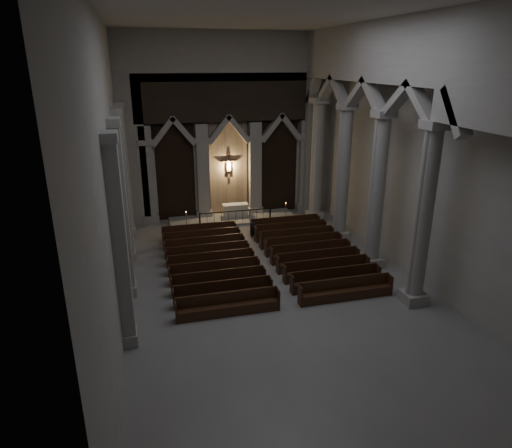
{
  "coord_description": "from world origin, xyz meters",
  "views": [
    {
      "loc": [
        -5.81,
        -18.22,
        10.18
      ],
      "look_at": [
        -0.33,
        3.0,
        2.35
      ],
      "focal_mm": 32.0,
      "sensor_mm": 36.0,
      "label": 1
    }
  ],
  "objects_px": {
    "altar_rail": "(236,215)",
    "candle_stand_left": "(187,226)",
    "worshipper": "(253,228)",
    "candle_stand_right": "(285,215)",
    "pews": "(262,260)",
    "altar": "(235,210)"
  },
  "relations": [
    {
      "from": "candle_stand_left",
      "to": "pews",
      "type": "xyz_separation_m",
      "value": [
        3.28,
        -6.19,
        -0.03
      ]
    },
    {
      "from": "altar_rail",
      "to": "candle_stand_left",
      "type": "xyz_separation_m",
      "value": [
        -3.28,
        -0.53,
        -0.27
      ]
    },
    {
      "from": "worshipper",
      "to": "altar_rail",
      "type": "bearing_deg",
      "value": 90.23
    },
    {
      "from": "altar_rail",
      "to": "worshipper",
      "type": "bearing_deg",
      "value": -78.3
    },
    {
      "from": "pews",
      "to": "altar",
      "type": "bearing_deg",
      "value": 88.35
    },
    {
      "from": "candle_stand_left",
      "to": "worshipper",
      "type": "height_order",
      "value": "candle_stand_left"
    },
    {
      "from": "altar_rail",
      "to": "candle_stand_left",
      "type": "distance_m",
      "value": 3.33
    },
    {
      "from": "altar",
      "to": "altar_rail",
      "type": "bearing_deg",
      "value": -101.52
    },
    {
      "from": "pews",
      "to": "worshipper",
      "type": "xyz_separation_m",
      "value": [
        0.54,
        4.12,
        0.27
      ]
    },
    {
      "from": "candle_stand_right",
      "to": "worshipper",
      "type": "relative_size",
      "value": 1.05
    },
    {
      "from": "candle_stand_left",
      "to": "candle_stand_right",
      "type": "bearing_deg",
      "value": 3.93
    },
    {
      "from": "altar",
      "to": "worshipper",
      "type": "bearing_deg",
      "value": -85.18
    },
    {
      "from": "altar_rail",
      "to": "worshipper",
      "type": "relative_size",
      "value": 4.08
    },
    {
      "from": "altar",
      "to": "altar_rail",
      "type": "distance_m",
      "value": 1.13
    },
    {
      "from": "candle_stand_left",
      "to": "candle_stand_right",
      "type": "relative_size",
      "value": 1.05
    },
    {
      "from": "altar_rail",
      "to": "candle_stand_left",
      "type": "relative_size",
      "value": 3.7
    },
    {
      "from": "candle_stand_right",
      "to": "worshipper",
      "type": "height_order",
      "value": "candle_stand_right"
    },
    {
      "from": "altar",
      "to": "altar_rail",
      "type": "xyz_separation_m",
      "value": [
        -0.23,
        -1.11,
        0.03
      ]
    },
    {
      "from": "altar_rail",
      "to": "candle_stand_right",
      "type": "xyz_separation_m",
      "value": [
        3.44,
        -0.06,
        -0.29
      ]
    },
    {
      "from": "candle_stand_right",
      "to": "pews",
      "type": "distance_m",
      "value": 7.49
    },
    {
      "from": "altar_rail",
      "to": "worshipper",
      "type": "distance_m",
      "value": 2.65
    },
    {
      "from": "altar_rail",
      "to": "candle_stand_left",
      "type": "height_order",
      "value": "candle_stand_left"
    }
  ]
}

